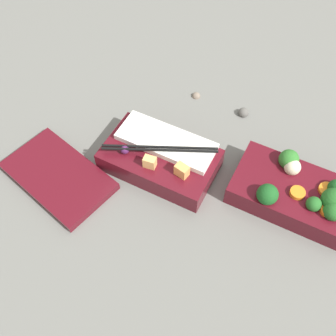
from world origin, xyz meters
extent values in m
plane|color=slate|center=(0.00, 0.00, 0.00)|extent=(3.00, 3.00, 0.00)
cube|color=#510F19|center=(-0.13, -0.03, 0.02)|extent=(0.22, 0.13, 0.04)
sphere|color=#2D7028|center=(-0.10, -0.07, 0.05)|extent=(0.04, 0.04, 0.04)
sphere|color=#236023|center=(-0.17, 0.00, 0.05)|extent=(0.03, 0.03, 0.03)
sphere|color=#236023|center=(-0.20, -0.02, 0.06)|extent=(0.04, 0.04, 0.04)
sphere|color=#19511E|center=(-0.09, 0.02, 0.06)|extent=(0.04, 0.04, 0.04)
sphere|color=#236023|center=(-0.20, 0.00, 0.05)|extent=(0.03, 0.03, 0.03)
cylinder|color=orange|center=(-0.19, -0.04, 0.05)|extent=(0.03, 0.03, 0.01)
cylinder|color=orange|center=(-0.20, 0.00, 0.05)|extent=(0.03, 0.03, 0.01)
cylinder|color=orange|center=(-0.14, -0.01, 0.05)|extent=(0.03, 0.03, 0.01)
sphere|color=beige|center=(-0.12, -0.06, 0.05)|extent=(0.03, 0.03, 0.03)
sphere|color=beige|center=(-0.10, 0.02, 0.05)|extent=(0.03, 0.03, 0.03)
cube|color=#510F19|center=(0.12, 0.02, 0.02)|extent=(0.22, 0.13, 0.04)
cube|color=white|center=(0.12, -0.01, 0.05)|extent=(0.19, 0.07, 0.01)
cube|color=#F4A356|center=(0.06, 0.04, 0.06)|extent=(0.03, 0.02, 0.02)
cube|color=#EAB266|center=(0.12, 0.05, 0.06)|extent=(0.02, 0.02, 0.02)
sphere|color=#4C1E4C|center=(0.18, 0.05, 0.05)|extent=(0.02, 0.02, 0.02)
cylinder|color=black|center=(0.12, 0.02, 0.06)|extent=(0.20, 0.10, 0.01)
cylinder|color=black|center=(0.12, 0.02, 0.06)|extent=(0.20, 0.10, 0.01)
cube|color=#510F19|center=(0.28, 0.14, 0.01)|extent=(0.24, 0.17, 0.02)
sphere|color=#595651|center=(0.02, -0.19, 0.01)|extent=(0.02, 0.02, 0.02)
sphere|color=#7A6B5B|center=(0.14, -0.19, 0.00)|extent=(0.02, 0.02, 0.02)
camera|label=1|loc=(-0.10, 0.42, 0.65)|focal=42.00mm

